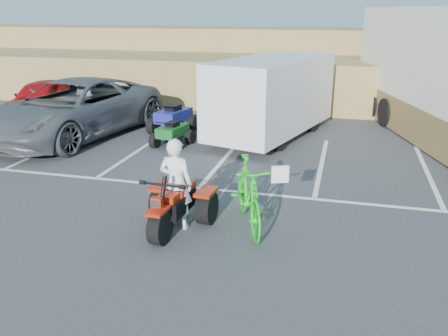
% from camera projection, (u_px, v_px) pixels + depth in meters
% --- Properties ---
extents(ground, '(100.00, 100.00, 0.00)m').
position_uv_depth(ground, '(161.00, 232.00, 9.01)').
color(ground, '#38383B').
rests_on(ground, ground).
extents(parking_stripes, '(28.00, 5.16, 0.01)m').
position_uv_depth(parking_stripes, '(249.00, 169.00, 12.53)').
color(parking_stripes, white).
rests_on(parking_stripes, ground).
extents(grass_embankment, '(40.00, 8.50, 3.10)m').
position_uv_depth(grass_embankment, '(280.00, 66.00, 22.75)').
color(grass_embankment, olive).
rests_on(grass_embankment, ground).
extents(red_trike_atv, '(1.41, 1.81, 1.12)m').
position_uv_depth(red_trike_atv, '(174.00, 230.00, 9.10)').
color(red_trike_atv, '#A91D09').
rests_on(red_trike_atv, ground).
extents(rider, '(0.68, 0.47, 1.78)m').
position_uv_depth(rider, '(176.00, 184.00, 8.95)').
color(rider, white).
rests_on(rider, ground).
extents(green_dirt_bike, '(1.43, 2.31, 1.35)m').
position_uv_depth(green_dirt_bike, '(249.00, 194.00, 9.03)').
color(green_dirt_bike, '#14BF19').
rests_on(green_dirt_bike, ground).
extents(grey_pickup, '(4.21, 7.12, 1.86)m').
position_uv_depth(grey_pickup, '(73.00, 109.00, 15.49)').
color(grey_pickup, '#4B4F53').
rests_on(grey_pickup, ground).
extents(red_car, '(2.11, 4.39, 1.45)m').
position_uv_depth(red_car, '(43.00, 98.00, 18.42)').
color(red_car, '#95080A').
rests_on(red_car, ground).
extents(cargo_trailer, '(3.63, 5.88, 2.56)m').
position_uv_depth(cargo_trailer, '(272.00, 95.00, 15.32)').
color(cargo_trailer, silver).
rests_on(cargo_trailer, ground).
extents(quad_atv_blue, '(1.47, 1.80, 1.05)m').
position_uv_depth(quad_atv_blue, '(174.00, 132.00, 16.30)').
color(quad_atv_blue, navy).
rests_on(quad_atv_blue, ground).
extents(quad_atv_green, '(1.15, 1.42, 0.84)m').
position_uv_depth(quad_atv_green, '(173.00, 146.00, 14.71)').
color(quad_atv_green, '#12521D').
rests_on(quad_atv_green, ground).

